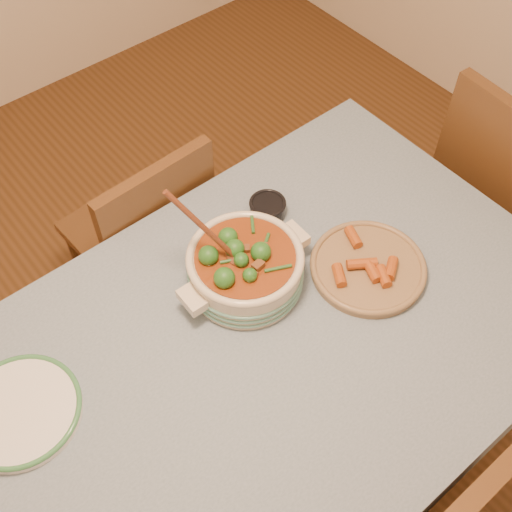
{
  "coord_description": "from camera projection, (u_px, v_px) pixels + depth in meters",
  "views": [
    {
      "loc": [
        -0.53,
        -0.61,
        2.2
      ],
      "look_at": [
        0.11,
        0.16,
        0.86
      ],
      "focal_mm": 45.0,
      "sensor_mm": 36.0,
      "label": 1
    }
  ],
  "objects": [
    {
      "name": "chair_far",
      "position": [
        148.0,
        233.0,
        2.18
      ],
      "size": [
        0.43,
        0.43,
        0.88
      ],
      "rotation": [
        0.0,
        0.0,
        3.19
      ],
      "color": "#56381A",
      "rests_on": "floor"
    },
    {
      "name": "stew_casserole",
      "position": [
        245.0,
        266.0,
        1.68
      ],
      "size": [
        0.39,
        0.31,
        0.37
      ],
      "rotation": [
        0.0,
        0.0,
        -0.03
      ],
      "color": "beige",
      "rests_on": "dining_table"
    },
    {
      "name": "condiment_bowl",
      "position": [
        268.0,
        208.0,
        1.87
      ],
      "size": [
        0.13,
        0.13,
        0.06
      ],
      "rotation": [
        0.0,
        0.0,
        0.26
      ],
      "color": "black",
      "rests_on": "dining_table"
    },
    {
      "name": "white_plate",
      "position": [
        20.0,
        411.0,
        1.51
      ],
      "size": [
        0.31,
        0.31,
        0.03
      ],
      "rotation": [
        0.0,
        0.0,
        -0.05
      ],
      "color": "white",
      "rests_on": "dining_table"
    },
    {
      "name": "chair_right",
      "position": [
        505.0,
        193.0,
        2.21
      ],
      "size": [
        0.49,
        0.49,
        0.98
      ],
      "rotation": [
        0.0,
        0.0,
        1.51
      ],
      "color": "#56381A",
      "rests_on": "floor"
    },
    {
      "name": "floor",
      "position": [
        261.0,
        447.0,
        2.24
      ],
      "size": [
        4.5,
        4.5,
        0.0
      ],
      "primitive_type": "plane",
      "color": "#4D2F16",
      "rests_on": "ground"
    },
    {
      "name": "fried_plate",
      "position": [
        368.0,
        266.0,
        1.75
      ],
      "size": [
        0.34,
        0.34,
        0.05
      ],
      "rotation": [
        0.0,
        0.0,
        0.1
      ],
      "color": "#8E714E",
      "rests_on": "dining_table"
    },
    {
      "name": "dining_table",
      "position": [
        263.0,
        358.0,
        1.71
      ],
      "size": [
        1.68,
        1.08,
        0.76
      ],
      "color": "brown",
      "rests_on": "floor"
    }
  ]
}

